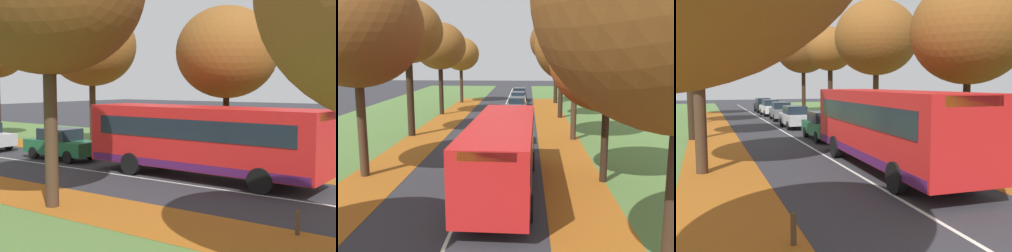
{
  "view_description": "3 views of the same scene",
  "coord_description": "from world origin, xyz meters",
  "views": [
    {
      "loc": [
        -15.13,
        -0.74,
        3.9
      ],
      "look_at": [
        1.39,
        10.85,
        2.1
      ],
      "focal_mm": 50.0,
      "sensor_mm": 36.0,
      "label": 1
    },
    {
      "loc": [
        2.45,
        -6.9,
        5.71
      ],
      "look_at": [
        1.46,
        11.38,
        2.36
      ],
      "focal_mm": 42.0,
      "sensor_mm": 36.0,
      "label": 2
    },
    {
      "loc": [
        -5.14,
        -4.17,
        3.23
      ],
      "look_at": [
        -0.28,
        9.31,
        1.69
      ],
      "focal_mm": 42.0,
      "sensor_mm": 36.0,
      "label": 3
    }
  ],
  "objects": [
    {
      "name": "bus",
      "position": [
        1.43,
        9.15,
        1.7
      ],
      "size": [
        2.85,
        10.46,
        2.98
      ],
      "color": "red",
      "rests_on": "ground"
    },
    {
      "name": "tree_right_mid",
      "position": [
        5.58,
        19.43,
        6.22
      ],
      "size": [
        5.4,
        5.4,
        8.66
      ],
      "color": "#422D1E",
      "rests_on": "ground"
    },
    {
      "name": "car_silver_following",
      "position": [
        1.28,
        24.31,
        0.81
      ],
      "size": [
        1.78,
        4.2,
        1.62
      ],
      "color": "#B7BABF",
      "rests_on": "ground"
    },
    {
      "name": "grass_verge_left",
      "position": [
        -9.2,
        20.0,
        0.0
      ],
      "size": [
        12.0,
        90.0,
        0.01
      ],
      "primitive_type": "cube",
      "color": "#517538",
      "rests_on": "ground"
    },
    {
      "name": "grass_verge_right",
      "position": [
        9.2,
        20.0,
        0.0
      ],
      "size": [
        12.0,
        90.0,
        0.01
      ],
      "primitive_type": "cube",
      "color": "#517538",
      "rests_on": "ground"
    },
    {
      "name": "tree_right_far",
      "position": [
        5.47,
        28.82,
        6.23
      ],
      "size": [
        4.21,
        4.21,
        8.17
      ],
      "color": "black",
      "rests_on": "ground"
    },
    {
      "name": "leaf_litter_right",
      "position": [
        4.6,
        14.0,
        0.01
      ],
      "size": [
        2.8,
        60.0,
        0.0
      ],
      "primitive_type": "cube",
      "color": "#9E5619",
      "rests_on": "grass_verge_right"
    },
    {
      "name": "tree_left_mid",
      "position": [
        -5.73,
        20.12,
        7.2
      ],
      "size": [
        4.84,
        4.84,
        9.44
      ],
      "color": "black",
      "rests_on": "ground"
    },
    {
      "name": "leaf_litter_left",
      "position": [
        -4.6,
        14.0,
        0.01
      ],
      "size": [
        2.8,
        60.0,
        0.0
      ],
      "primitive_type": "cube",
      "color": "#9E5619",
      "rests_on": "grass_verge_left"
    },
    {
      "name": "car_black_trailing",
      "position": [
        1.47,
        41.81,
        0.81
      ],
      "size": [
        1.79,
        4.2,
        1.62
      ],
      "color": "black",
      "rests_on": "ground"
    },
    {
      "name": "car_green_lead",
      "position": [
        1.49,
        17.72,
        0.81
      ],
      "size": [
        1.81,
        4.21,
        1.62
      ],
      "color": "#1E6038",
      "rests_on": "ground"
    },
    {
      "name": "tree_right_near",
      "position": [
        5.93,
        10.44,
        5.5
      ],
      "size": [
        5.12,
        5.12,
        7.81
      ],
      "color": "black",
      "rests_on": "ground"
    },
    {
      "name": "tree_left_distant",
      "position": [
        -5.4,
        39.69,
        5.72
      ],
      "size": [
        4.3,
        4.3,
        7.69
      ],
      "color": "#382619",
      "rests_on": "ground"
    },
    {
      "name": "car_white_fourth_in_line",
      "position": [
        1.43,
        36.45,
        0.81
      ],
      "size": [
        1.83,
        4.22,
        1.62
      ],
      "color": "silver",
      "rests_on": "ground"
    },
    {
      "name": "road_centre_line",
      "position": [
        0.0,
        20.0,
        0.0
      ],
      "size": [
        0.12,
        80.0,
        0.01
      ],
      "primitive_type": "cube",
      "color": "silver",
      "rests_on": "ground"
    },
    {
      "name": "tree_left_far",
      "position": [
        -5.78,
        30.27,
        6.45
      ],
      "size": [
        4.87,
        4.87,
        8.67
      ],
      "color": "black",
      "rests_on": "ground"
    },
    {
      "name": "tree_right_distant",
      "position": [
        5.8,
        39.83,
        7.21
      ],
      "size": [
        6.19,
        6.19,
        10.02
      ],
      "color": "black",
      "rests_on": "ground"
    },
    {
      "name": "tree_left_near",
      "position": [
        -5.24,
        10.72,
        6.91
      ],
      "size": [
        6.07,
        6.07,
        9.67
      ],
      "color": "#422D1E",
      "rests_on": "ground"
    },
    {
      "name": "car_grey_third_in_line",
      "position": [
        1.48,
        30.86,
        0.81
      ],
      "size": [
        1.93,
        4.27,
        1.62
      ],
      "color": "slate",
      "rests_on": "ground"
    }
  ]
}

